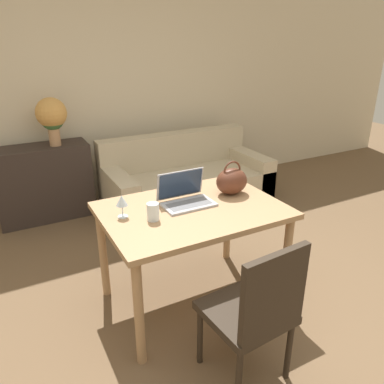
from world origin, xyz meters
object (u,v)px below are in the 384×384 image
Objects in this scene: chair at (256,309)px; couch at (186,183)px; laptop at (185,195)px; drinking_glass at (153,212)px; wine_glass at (122,202)px; handbag at (232,181)px; flower_vase at (52,116)px.

chair reaches higher than couch.
laptop is 3.13× the size of drinking_glass.
wine_glass reaches higher than drinking_glass.
chair reaches higher than drinking_glass.
handbag reaches higher than drinking_glass.
flower_vase is (-0.53, 2.79, 0.62)m from chair.
laptop is 0.34m from drinking_glass.
handbag is 2.14m from flower_vase.
flower_vase is at bearing 116.72° from handbag.
flower_vase is at bearing 93.09° from wine_glass.
laptop is at bearing 1.67° from wine_glass.
couch is at bearing 62.58° from laptop.
flower_vase is at bearing 96.48° from chair.
laptop is at bearing 177.55° from handbag.
couch is 1.77m from laptop.
flower_vase reaches higher than laptop.
couch is at bearing 67.03° from chair.
flower_vase is (-0.26, 2.03, 0.29)m from drinking_glass.
handbag reaches higher than wine_glass.
wine_glass is (-0.43, 0.90, 0.38)m from chair.
wine_glass is (-0.16, 0.13, 0.05)m from drinking_glass.
chair is 1.06m from handbag.
laptop is at bearing 25.84° from drinking_glass.
flower_vase reaches higher than wine_glass.
wine_glass is 1.92m from flower_vase.
couch is 2.05m from wine_glass.
handbag is at bearing -2.45° from laptop.
handbag is (0.39, -0.02, 0.04)m from laptop.
wine_glass is at bearing 139.87° from drinking_glass.
laptop is at bearing -73.19° from flower_vase.
laptop is 0.39m from handbag.
flower_vase reaches higher than chair.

